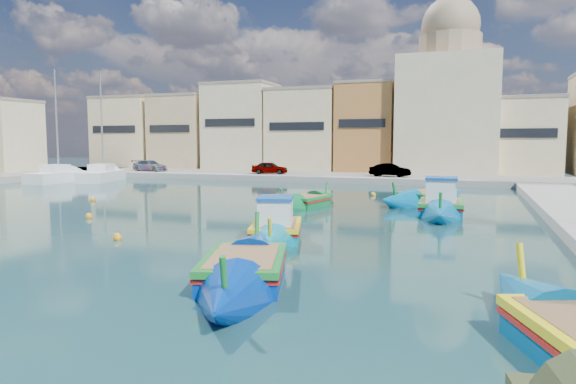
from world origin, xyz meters
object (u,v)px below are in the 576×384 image
at_px(luzzu_blue_south, 244,272).
at_px(yacht_midnorth, 69,177).
at_px(luzzu_blue_cabin, 441,208).
at_px(luzzu_cyan_mid, 425,199).
at_px(church_block, 448,99).
at_px(luzzu_turquoise_cabin, 276,231).
at_px(yacht_north, 110,176).
at_px(luzzu_green, 306,203).

xyz_separation_m(luzzu_blue_south, yacht_midnorth, (-31.00, 26.97, 0.18)).
relative_size(luzzu_blue_cabin, luzzu_cyan_mid, 0.99).
bearing_deg(church_block, luzzu_turquoise_cabin, -97.02).
bearing_deg(luzzu_turquoise_cabin, yacht_midnorth, 144.93).
distance_m(luzzu_blue_south, yacht_north, 41.08).
bearing_deg(luzzu_green, yacht_north, 151.75).
relative_size(church_block, luzzu_turquoise_cabin, 2.22).
relative_size(luzzu_blue_cabin, yacht_north, 0.78).
distance_m(luzzu_blue_south, yacht_midnorth, 41.09).
bearing_deg(luzzu_blue_south, luzzu_cyan_mid, 80.99).
relative_size(luzzu_cyan_mid, yacht_midnorth, 0.79).
bearing_deg(luzzu_green, luzzu_cyan_mid, 31.54).
bearing_deg(luzzu_blue_south, luzzu_green, 101.72).
bearing_deg(luzzu_blue_cabin, church_block, 92.07).
height_order(church_block, luzzu_green, church_block).
xyz_separation_m(luzzu_turquoise_cabin, luzzu_blue_cabin, (5.85, 9.18, 0.05)).
height_order(luzzu_turquoise_cabin, yacht_north, yacht_north).
bearing_deg(yacht_north, luzzu_blue_cabin, -23.56).
relative_size(luzzu_turquoise_cabin, luzzu_cyan_mid, 0.95).
bearing_deg(luzzu_cyan_mid, yacht_north, 163.43).
bearing_deg(yacht_north, luzzu_green, -28.25).
distance_m(luzzu_cyan_mid, luzzu_blue_south, 20.54).
height_order(luzzu_blue_south, yacht_midnorth, yacht_midnorth).
relative_size(church_block, luzzu_blue_cabin, 2.14).
relative_size(luzzu_cyan_mid, luzzu_blue_south, 0.96).
distance_m(luzzu_turquoise_cabin, luzzu_green, 10.24).
bearing_deg(luzzu_turquoise_cabin, church_block, 82.98).
relative_size(luzzu_green, luzzu_blue_south, 0.79).
bearing_deg(luzzu_cyan_mid, luzzu_green, -148.46).
bearing_deg(church_block, luzzu_green, -103.18).
xyz_separation_m(luzzu_turquoise_cabin, yacht_north, (-26.99, 23.49, 0.12)).
bearing_deg(yacht_midnorth, luzzu_blue_cabin, -18.12).
height_order(luzzu_turquoise_cabin, luzzu_cyan_mid, luzzu_turquoise_cabin).
distance_m(church_block, yacht_north, 36.15).
xyz_separation_m(luzzu_cyan_mid, yacht_north, (-31.61, 9.41, 0.17)).
xyz_separation_m(luzzu_blue_cabin, yacht_north, (-32.83, 14.32, 0.07)).
relative_size(luzzu_green, yacht_north, 0.66).
bearing_deg(luzzu_blue_cabin, yacht_midnorth, 161.88).
bearing_deg(luzzu_blue_south, yacht_north, 133.73).
relative_size(church_block, luzzu_blue_south, 2.03).
bearing_deg(church_block, luzzu_blue_south, -94.28).
height_order(luzzu_green, luzzu_blue_south, luzzu_blue_south).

